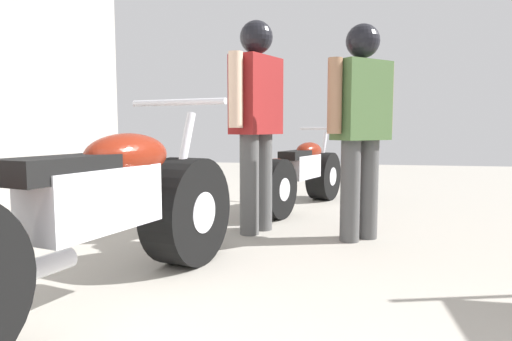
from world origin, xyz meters
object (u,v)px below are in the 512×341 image
at_px(motorcycle_maroon_cruiser, 89,222).
at_px(mechanic_with_helmet, 361,113).
at_px(mechanic_in_blue, 256,107).
at_px(motorcycle_black_naked, 300,176).

height_order(motorcycle_maroon_cruiser, mechanic_with_helmet, mechanic_with_helmet).
relative_size(mechanic_in_blue, mechanic_with_helmet, 1.05).
bearing_deg(motorcycle_maroon_cruiser, motorcycle_black_naked, 75.05).
xyz_separation_m(motorcycle_maroon_cruiser, mechanic_with_helmet, (1.35, 1.63, 0.57)).
bearing_deg(mechanic_with_helmet, motorcycle_black_naked, 113.66).
relative_size(motorcycle_black_naked, mechanic_in_blue, 1.07).
distance_m(motorcycle_maroon_cruiser, mechanic_with_helmet, 2.19).
height_order(motorcycle_black_naked, mechanic_with_helmet, mechanic_with_helmet).
bearing_deg(motorcycle_black_naked, mechanic_with_helmet, -66.34).
relative_size(motorcycle_maroon_cruiser, mechanic_with_helmet, 1.35).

